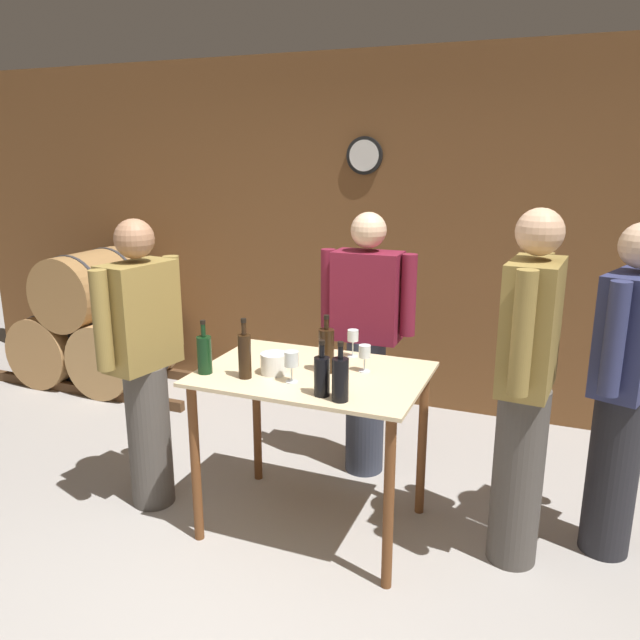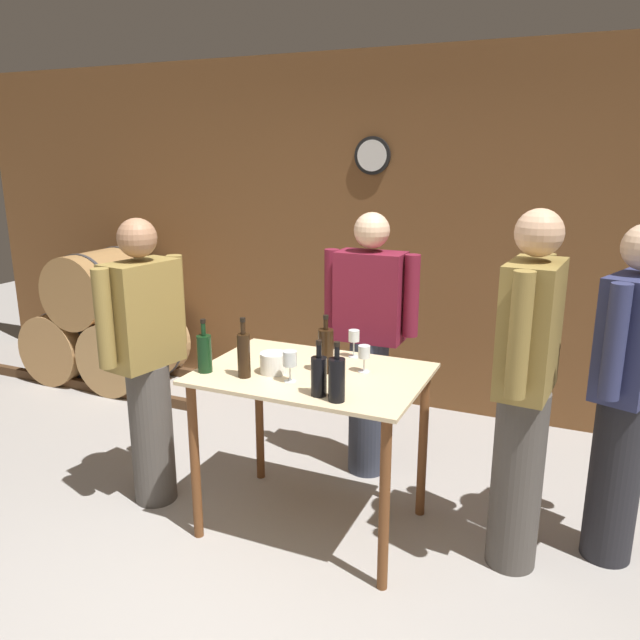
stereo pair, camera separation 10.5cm
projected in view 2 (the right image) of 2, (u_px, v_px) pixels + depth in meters
ground_plane at (247, 585)px, 2.93m from camera, size 14.00×14.00×0.00m
back_wall at (405, 236)px, 4.75m from camera, size 8.40×0.08×2.70m
barrel_rack at (104, 327)px, 5.49m from camera, size 2.18×0.76×1.17m
tasting_table at (312, 400)px, 3.22m from camera, size 1.14×0.80×0.88m
wine_bottle_far_left at (204, 352)px, 3.16m from camera, size 0.07×0.07×0.28m
wine_bottle_left at (244, 354)px, 3.08m from camera, size 0.06×0.06×0.31m
wine_bottle_center at (326, 350)px, 3.15m from camera, size 0.08×0.08×0.30m
wine_bottle_right at (319, 375)px, 2.85m from camera, size 0.07×0.07×0.27m
wine_bottle_far_right at (337, 379)px, 2.78m from camera, size 0.08×0.08×0.28m
wine_glass_near_left at (290, 360)px, 3.01m from camera, size 0.07×0.07×0.16m
wine_glass_near_center at (354, 337)px, 3.39m from camera, size 0.06×0.06×0.15m
wine_glass_near_right at (364, 353)px, 3.16m from camera, size 0.06×0.06×0.14m
ice_bucket at (273, 363)px, 3.15m from camera, size 0.14×0.14×0.11m
person_host at (369, 341)px, 3.78m from camera, size 0.59×0.24×1.64m
person_visitor_with_scarf at (525, 388)px, 2.86m from camera, size 0.25×0.59×1.74m
person_visitor_bearded at (146, 359)px, 3.44m from camera, size 0.29×0.58×1.64m
person_visitor_near_door at (626, 392)px, 2.92m from camera, size 0.34×0.56×1.67m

